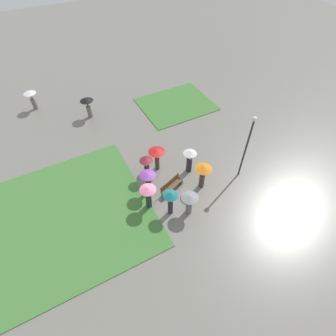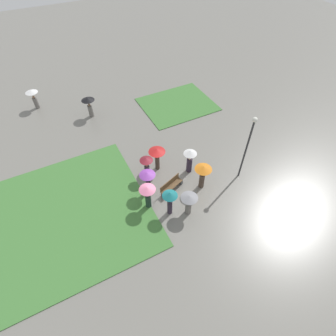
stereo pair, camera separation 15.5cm
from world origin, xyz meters
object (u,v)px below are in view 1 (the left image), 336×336
object	(u,v)px
park_bench	(171,185)
crowd_person_purple	(148,178)
crowd_person_grey	(189,201)
crowd_person_orange	(203,172)
crowd_person_maroon	(147,165)
lone_walker_mid_plaza	(31,97)
lamp_post	(248,141)
lone_walker_far_path	(88,104)
crowd_person_white	(190,158)
crowd_person_teal	(170,199)
crowd_person_pink	(148,194)
crowd_person_red	(157,154)

from	to	relation	value
park_bench	crowd_person_purple	world-z (taller)	crowd_person_purple
crowd_person_grey	crowd_person_orange	size ratio (longest dim) A/B	0.86
crowd_person_maroon	crowd_person_grey	bearing A→B (deg)	140.40
crowd_person_maroon	lone_walker_mid_plaza	xyz separation A→B (m)	(-5.55, 12.46, -0.01)
crowd_person_orange	lone_walker_mid_plaza	size ratio (longest dim) A/B	1.12
lamp_post	lone_walker_mid_plaza	bearing A→B (deg)	126.51
crowd_person_orange	lone_walker_far_path	xyz separation A→B (m)	(-4.34, 11.37, -0.16)
crowd_person_white	crowd_person_teal	bearing A→B (deg)	-171.59
crowd_person_maroon	crowd_person_white	bearing A→B (deg)	-160.88
crowd_person_purple	crowd_person_pink	distance (m)	1.17
crowd_person_orange	crowd_person_teal	distance (m)	3.02
crowd_person_purple	crowd_person_orange	bearing A→B (deg)	-144.46
crowd_person_maroon	crowd_person_purple	world-z (taller)	crowd_person_purple
lone_walker_mid_plaza	crowd_person_white	bearing A→B (deg)	17.58
crowd_person_grey	crowd_person_purple	size ratio (longest dim) A/B	0.88
lamp_post	crowd_person_white	xyz separation A→B (m)	(-2.93, 2.02, -1.89)
crowd_person_white	lone_walker_far_path	distance (m)	10.65
park_bench	crowd_person_maroon	distance (m)	2.15
crowd_person_red	crowd_person_pink	size ratio (longest dim) A/B	0.99
crowd_person_pink	crowd_person_maroon	bearing A→B (deg)	-49.68
crowd_person_white	lone_walker_far_path	world-z (taller)	crowd_person_white
crowd_person_red	crowd_person_orange	bearing A→B (deg)	-133.56
crowd_person_maroon	crowd_person_teal	distance (m)	3.38
crowd_person_purple	crowd_person_teal	bearing A→B (deg)	158.76
crowd_person_maroon	crowd_person_white	world-z (taller)	crowd_person_white
crowd_person_grey	lone_walker_mid_plaza	bearing A→B (deg)	-104.73
crowd_person_purple	lone_walker_far_path	xyz separation A→B (m)	(-0.96, 10.14, -0.14)
crowd_person_white	lone_walker_mid_plaza	size ratio (longest dim) A/B	1.11
crowd_person_purple	lone_walker_far_path	distance (m)	10.19
crowd_person_grey	crowd_person_teal	bearing A→B (deg)	-63.84
crowd_person_grey	lone_walker_far_path	distance (m)	13.01
crowd_person_grey	crowd_person_purple	world-z (taller)	crowd_person_purple
crowd_person_white	lone_walker_mid_plaza	bearing A→B (deg)	89.65
park_bench	lone_walker_far_path	bearing A→B (deg)	82.91
crowd_person_grey	crowd_person_white	xyz separation A→B (m)	(1.86, 3.04, 0.13)
crowd_person_purple	lone_walker_mid_plaza	world-z (taller)	crowd_person_purple
lone_walker_far_path	lone_walker_mid_plaza	xyz separation A→B (m)	(-4.09, 3.59, -0.09)
crowd_person_purple	lone_walker_mid_plaza	distance (m)	14.64
crowd_person_maroon	lone_walker_mid_plaza	world-z (taller)	crowd_person_maroon
crowd_person_orange	lone_walker_mid_plaza	bearing A→B (deg)	-172.01
lamp_post	crowd_person_purple	bearing A→B (deg)	165.72
crowd_person_teal	lone_walker_mid_plaza	size ratio (longest dim) A/B	1.14
crowd_person_pink	lone_walker_mid_plaza	distance (m)	15.48
crowd_person_grey	lamp_post	bearing A→B (deg)	155.40
park_bench	crowd_person_red	distance (m)	2.44
lone_walker_far_path	lamp_post	bearing A→B (deg)	-41.73
crowd_person_maroon	lone_walker_far_path	distance (m)	8.99
lamp_post	crowd_person_maroon	bearing A→B (deg)	153.63
lamp_post	lone_walker_mid_plaza	xyz separation A→B (m)	(-11.36, 15.34, -1.97)
crowd_person_grey	crowd_person_maroon	bearing A→B (deg)	-111.91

